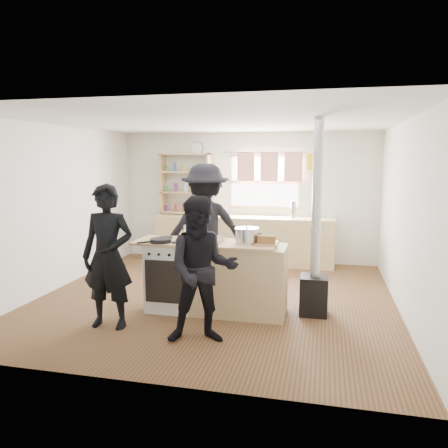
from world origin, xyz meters
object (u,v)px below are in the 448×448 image
(roast_tray, at_px, (209,239))
(stockpot_counter, at_px, (247,236))
(flue_heater, at_px, (315,265))
(bread_board, at_px, (266,241))
(person_far, at_px, (206,227))
(thermos, at_px, (293,210))
(cooking_island, at_px, (216,277))
(person_near_left, at_px, (108,257))
(person_near_right, at_px, (202,270))
(skillet_greens, at_px, (161,240))
(stockpot_stove, at_px, (193,231))

(roast_tray, relative_size, stockpot_counter, 1.17)
(flue_heater, bearing_deg, bread_board, -157.75)
(person_far, bearing_deg, thermos, -143.41)
(cooking_island, relative_size, stockpot_counter, 6.51)
(bread_board, distance_m, person_near_left, 1.92)
(person_near_right, bearing_deg, skillet_greens, 118.93)
(stockpot_stove, height_order, person_near_right, person_near_right)
(roast_tray, bearing_deg, person_near_left, -142.27)
(cooking_island, bearing_deg, person_far, 112.90)
(stockpot_stove, bearing_deg, roast_tray, -36.34)
(flue_heater, bearing_deg, person_near_left, -157.72)
(flue_heater, height_order, person_near_right, flue_heater)
(skillet_greens, bearing_deg, stockpot_stove, 53.31)
(bread_board, xyz_separation_m, person_near_left, (-1.77, -0.73, -0.13))
(thermos, xyz_separation_m, stockpot_stove, (-1.16, -2.55, -0.03))
(stockpot_stove, bearing_deg, cooking_island, -30.23)
(stockpot_counter, relative_size, flue_heater, 0.12)
(roast_tray, bearing_deg, skillet_greens, -161.58)
(flue_heater, xyz_separation_m, person_far, (-1.65, 0.76, 0.31))
(person_near_right, bearing_deg, stockpot_counter, 55.42)
(skillet_greens, height_order, person_near_right, person_near_right)
(stockpot_stove, bearing_deg, person_near_left, -126.26)
(stockpot_counter, bearing_deg, cooking_island, 179.20)
(person_near_right, bearing_deg, bread_board, 41.29)
(thermos, bearing_deg, person_far, -122.86)
(stockpot_counter, relative_size, person_near_right, 0.19)
(flue_heater, xyz_separation_m, person_near_left, (-2.37, -0.97, 0.20))
(person_near_right, bearing_deg, person_far, 88.18)
(roast_tray, distance_m, flue_heater, 1.39)
(skillet_greens, xyz_separation_m, stockpot_counter, (1.09, 0.18, 0.07))
(stockpot_stove, bearing_deg, person_near_right, -68.40)
(flue_heater, distance_m, person_near_right, 1.64)
(skillet_greens, xyz_separation_m, person_far, (0.28, 1.13, 0.00))
(thermos, height_order, person_far, person_far)
(thermos, distance_m, person_near_left, 4.03)
(skillet_greens, distance_m, stockpot_stove, 0.51)
(thermos, bearing_deg, cooking_island, -105.80)
(stockpot_stove, distance_m, person_near_left, 1.25)
(skillet_greens, height_order, flue_heater, flue_heater)
(cooking_island, distance_m, stockpot_stove, 0.70)
(stockpot_counter, relative_size, person_near_left, 0.18)
(person_near_left, bearing_deg, thermos, 59.47)
(roast_tray, relative_size, bread_board, 1.21)
(skillet_greens, bearing_deg, flue_heater, 10.96)
(roast_tray, relative_size, flue_heater, 0.14)
(bread_board, xyz_separation_m, person_near_right, (-0.57, -0.90, -0.18))
(skillet_greens, bearing_deg, roast_tray, 18.42)
(thermos, bearing_deg, roast_tray, -107.56)
(stockpot_counter, relative_size, person_far, 0.16)
(cooking_island, relative_size, bread_board, 6.73)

